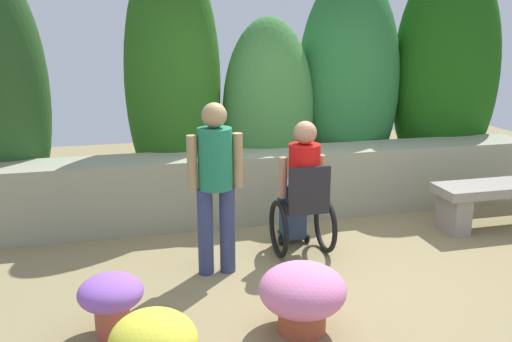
% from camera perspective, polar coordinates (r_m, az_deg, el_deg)
% --- Properties ---
extents(ground_plane, '(12.47, 12.47, 0.00)m').
position_cam_1_polar(ground_plane, '(5.15, 7.58, -10.51)').
color(ground_plane, '#877850').
extents(stone_retaining_wall, '(6.36, 0.60, 0.78)m').
position_cam_1_polar(stone_retaining_wall, '(6.46, 2.37, -1.31)').
color(stone_retaining_wall, gray).
rests_on(stone_retaining_wall, ground).
extents(hedge_backdrop, '(6.86, 1.10, 3.11)m').
position_cam_1_polar(hedge_backdrop, '(6.96, 4.17, 8.81)').
color(hedge_backdrop, '#254C1E').
rests_on(hedge_backdrop, ground).
extents(stone_bench, '(1.69, 0.46, 0.51)m').
position_cam_1_polar(stone_bench, '(6.73, 24.57, -2.43)').
color(stone_bench, gray).
rests_on(stone_bench, ground).
extents(person_in_wheelchair, '(0.53, 0.66, 1.33)m').
position_cam_1_polar(person_in_wheelchair, '(5.37, 4.75, -2.20)').
color(person_in_wheelchair, black).
rests_on(person_in_wheelchair, ground).
extents(person_standing_companion, '(0.49, 0.30, 1.56)m').
position_cam_1_polar(person_standing_companion, '(4.84, -4.21, -0.73)').
color(person_standing_companion, navy).
rests_on(person_standing_companion, ground).
extents(flower_pot_purple_near, '(0.64, 0.64, 0.52)m').
position_cam_1_polar(flower_pot_purple_near, '(4.14, 4.82, -12.56)').
color(flower_pot_purple_near, '#A64A31').
rests_on(flower_pot_purple_near, ground).
extents(flower_pot_red_accent, '(0.47, 0.47, 0.46)m').
position_cam_1_polar(flower_pot_red_accent, '(4.22, -14.74, -12.59)').
color(flower_pot_red_accent, '#B2513A').
rests_on(flower_pot_red_accent, ground).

